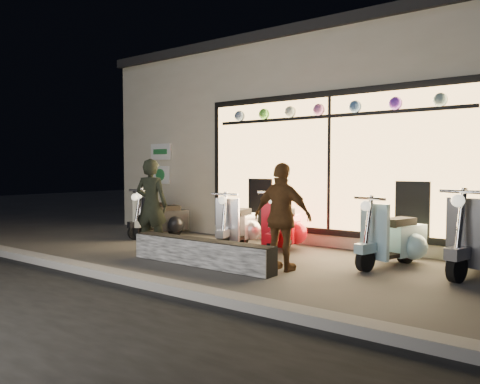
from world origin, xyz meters
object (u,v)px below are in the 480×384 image
object	(u,v)px
scooter_silver	(239,225)
scooter_red	(283,227)
man	(151,205)
woman	(282,217)
graffiti_barrier	(201,252)

from	to	relation	value
scooter_silver	scooter_red	distance (m)	0.95
scooter_red	man	bearing A→B (deg)	-162.41
scooter_red	man	size ratio (longest dim) A/B	0.89
scooter_silver	woman	world-z (taller)	woman
scooter_silver	man	world-z (taller)	man
scooter_silver	man	xyz separation A→B (m)	(-0.95, -1.32, 0.42)
scooter_red	woman	bearing A→B (deg)	-77.02
graffiti_barrier	woman	size ratio (longest dim) A/B	1.64
graffiti_barrier	scooter_red	distance (m)	1.86
graffiti_barrier	scooter_silver	xyz separation A→B (m)	(-0.62, 1.78, 0.19)
woman	man	bearing A→B (deg)	-2.13
scooter_silver	graffiti_barrier	bearing A→B (deg)	-84.71
man	graffiti_barrier	bearing A→B (deg)	144.46
man	woman	size ratio (longest dim) A/B	1.05
scooter_red	man	xyz separation A→B (m)	(-1.90, -1.35, 0.40)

